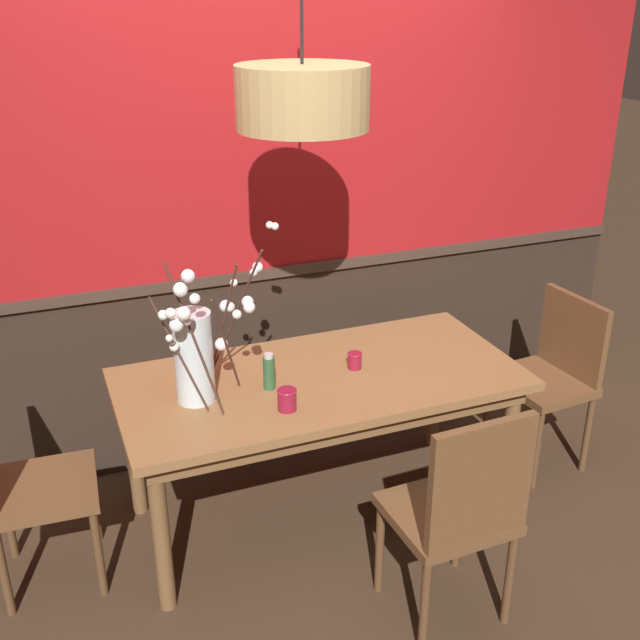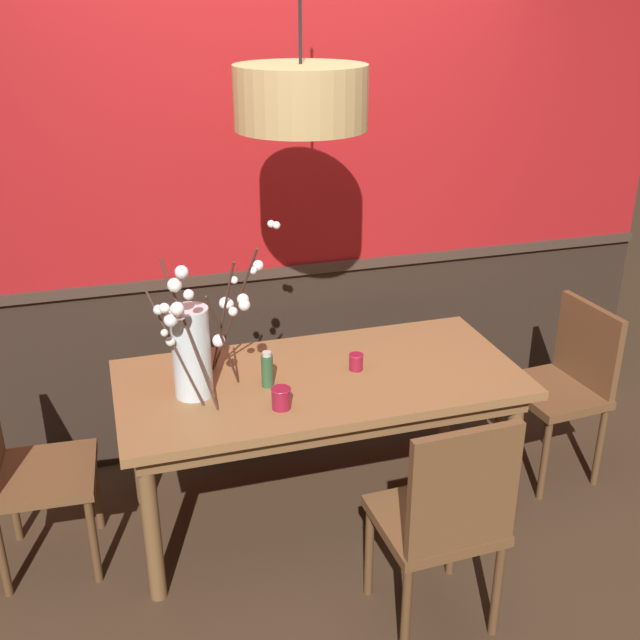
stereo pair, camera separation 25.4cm
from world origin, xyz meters
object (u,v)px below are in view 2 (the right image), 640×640
(chair_far_side_left, at_px, (237,345))
(candle_holder_nearer_edge, at_px, (356,362))
(condiment_bottle, at_px, (267,370))
(chair_head_west_end, at_px, (23,465))
(candle_holder_nearer_center, at_px, (281,398))
(dining_table, at_px, (320,392))
(pendant_lamp, at_px, (301,97))
(vase_with_blossoms, at_px, (194,349))
(chair_head_east_end, at_px, (566,379))
(chair_near_side_right, at_px, (445,516))

(chair_far_side_left, bearing_deg, candle_holder_nearer_edge, -65.44)
(condiment_bottle, bearing_deg, candle_holder_nearer_edge, 4.99)
(chair_head_west_end, bearing_deg, candle_holder_nearer_center, -13.73)
(dining_table, xyz_separation_m, condiment_bottle, (-0.25, -0.03, 0.16))
(pendant_lamp, bearing_deg, vase_with_blossoms, 176.29)
(chair_head_east_end, xyz_separation_m, vase_with_blossoms, (-1.85, -0.03, 0.44))
(dining_table, height_order, chair_far_side_left, chair_far_side_left)
(chair_near_side_right, xyz_separation_m, pendant_lamp, (-0.33, 0.78, 1.42))
(candle_holder_nearer_center, xyz_separation_m, pendant_lamp, (0.15, 0.18, 1.16))
(dining_table, relative_size, chair_near_side_right, 1.85)
(candle_holder_nearer_center, bearing_deg, chair_head_west_end, 166.27)
(vase_with_blossoms, bearing_deg, candle_holder_nearer_edge, 2.03)
(candle_holder_nearer_center, bearing_deg, condiment_bottle, 92.95)
(chair_head_east_end, relative_size, vase_with_blossoms, 1.31)
(candle_holder_nearer_center, height_order, candle_holder_nearer_edge, candle_holder_nearer_center)
(chair_head_east_end, height_order, condiment_bottle, condiment_bottle)
(condiment_bottle, bearing_deg, vase_with_blossoms, 177.97)
(vase_with_blossoms, height_order, candle_holder_nearer_edge, vase_with_blossoms)
(chair_head_west_end, distance_m, chair_far_side_left, 1.35)
(candle_holder_nearer_edge, relative_size, condiment_bottle, 0.47)
(chair_head_west_end, xyz_separation_m, pendant_lamp, (1.20, -0.07, 1.45))
(chair_far_side_left, bearing_deg, candle_holder_nearer_center, -90.92)
(dining_table, xyz_separation_m, vase_with_blossoms, (-0.55, -0.02, 0.30))
(chair_near_side_right, xyz_separation_m, chair_far_side_left, (-0.46, 1.68, -0.01))
(dining_table, bearing_deg, chair_head_west_end, 178.73)
(vase_with_blossoms, distance_m, condiment_bottle, 0.33)
(candle_holder_nearer_edge, bearing_deg, chair_near_side_right, -85.52)
(dining_table, distance_m, candle_holder_nearer_edge, 0.21)
(dining_table, height_order, chair_head_east_end, chair_head_east_end)
(dining_table, bearing_deg, condiment_bottle, -173.63)
(chair_head_west_end, height_order, chair_far_side_left, chair_far_side_left)
(chair_near_side_right, height_order, vase_with_blossoms, vase_with_blossoms)
(chair_head_west_end, xyz_separation_m, vase_with_blossoms, (0.73, -0.05, 0.46))
(chair_head_west_end, distance_m, condiment_bottle, 1.09)
(dining_table, relative_size, candle_holder_nearer_center, 19.46)
(chair_head_east_end, xyz_separation_m, candle_holder_nearer_edge, (-1.13, -0.00, 0.26))
(vase_with_blossoms, bearing_deg, dining_table, 1.73)
(chair_head_east_end, relative_size, pendant_lamp, 1.00)
(chair_head_west_end, bearing_deg, dining_table, -1.27)
(chair_head_west_end, height_order, condiment_bottle, condiment_bottle)
(dining_table, distance_m, vase_with_blossoms, 0.63)
(candle_holder_nearer_center, bearing_deg, dining_table, 44.15)
(chair_head_east_end, relative_size, condiment_bottle, 5.54)
(chair_near_side_right, distance_m, candle_holder_nearer_center, 0.80)
(chair_far_side_left, height_order, candle_holder_nearer_center, chair_far_side_left)
(candle_holder_nearer_edge, bearing_deg, pendant_lamp, -168.02)
(chair_far_side_left, bearing_deg, chair_near_side_right, -74.88)
(dining_table, xyz_separation_m, chair_head_east_end, (1.30, 0.01, -0.14))
(chair_far_side_left, bearing_deg, chair_head_west_end, -141.99)
(chair_near_side_right, height_order, pendant_lamp, pendant_lamp)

